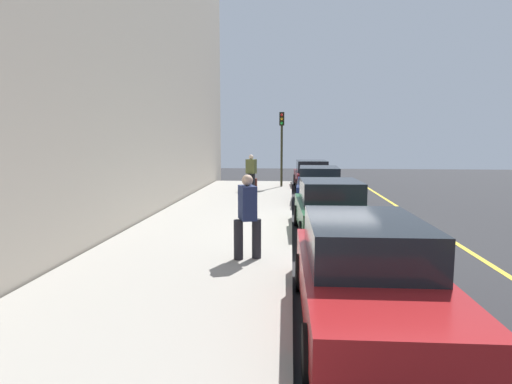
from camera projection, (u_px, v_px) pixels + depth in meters
ground_plane at (328, 234)px, 12.08m from camera, size 56.00×56.00×0.00m
sidewalk at (212, 230)px, 12.34m from camera, size 28.00×4.60×0.15m
lane_stripe_centre at (445, 236)px, 11.82m from camera, size 28.00×0.14×0.01m
parked_car_maroon at (312, 174)px, 23.62m from camera, size 4.55×2.01×1.51m
parked_car_navy at (319, 185)px, 17.96m from camera, size 4.81×2.01×1.51m
parked_car_green at (331, 208)px, 11.91m from camera, size 4.21×2.02×1.51m
parked_car_red at (366, 273)px, 6.08m from camera, size 4.71×1.95×1.51m
pedestrian_olive_coat at (251, 171)px, 21.28m from camera, size 0.55×0.56×1.77m
pedestrian_navy_coat at (247, 214)px, 8.93m from camera, size 0.55×0.56×1.78m
traffic_light_pole at (282, 136)px, 22.77m from camera, size 0.35×0.26×3.94m
rolling_suitcase at (255, 184)px, 21.80m from camera, size 0.34×0.22×0.91m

